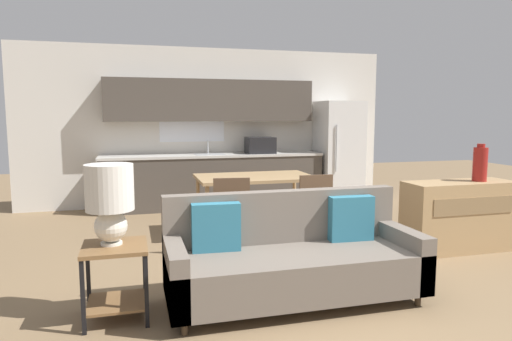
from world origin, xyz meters
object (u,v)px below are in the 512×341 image
object	(u,v)px
table_lamp	(110,197)
dining_chair_near_right	(312,205)
dining_table	(255,181)
credenza	(459,216)
dining_chair_near_left	(231,210)
refrigerator	(339,152)
vase	(480,164)
couch	(292,259)
side_table	(116,269)

from	to	relation	value
table_lamp	dining_chair_near_right	xyz separation A→B (m)	(2.20, 1.38, -0.45)
dining_table	credenza	xyz separation A→B (m)	(2.06, -1.37, -0.30)
table_lamp	dining_chair_near_left	distance (m)	1.90
refrigerator	dining_chair_near_left	distance (m)	3.66
vase	dining_chair_near_right	world-z (taller)	vase
couch	vase	world-z (taller)	vase
table_lamp	vase	bearing A→B (deg)	10.99
credenza	dining_chair_near_right	world-z (taller)	dining_chair_near_right
refrigerator	vase	bearing A→B (deg)	-85.64
dining_table	dining_chair_near_right	bearing A→B (deg)	-58.65
dining_chair_near_left	dining_chair_near_right	distance (m)	0.98
dining_table	couch	xyz separation A→B (m)	(-0.28, -2.21, -0.35)
dining_table	side_table	distance (m)	2.80
couch	side_table	xyz separation A→B (m)	(-1.42, -0.00, 0.04)
refrigerator	dining_chair_near_left	world-z (taller)	refrigerator
dining_table	table_lamp	world-z (taller)	table_lamp
credenza	dining_chair_near_right	distance (m)	1.68
dining_table	vase	bearing A→B (deg)	-31.26
refrigerator	dining_chair_near_left	xyz separation A→B (m)	(-2.55, -2.59, -0.40)
table_lamp	credenza	distance (m)	3.91
table_lamp	dining_chair_near_left	xyz separation A→B (m)	(1.23, 1.38, -0.45)
vase	dining_table	bearing A→B (deg)	148.74
side_table	table_lamp	size ratio (longest dim) A/B	0.94
table_lamp	dining_chair_near_left	world-z (taller)	table_lamp
couch	credenza	bearing A→B (deg)	19.67
couch	dining_chair_near_right	bearing A→B (deg)	61.76
dining_table	dining_chair_near_right	world-z (taller)	dining_chair_near_right
vase	dining_chair_near_right	size ratio (longest dim) A/B	0.49
table_lamp	credenza	bearing A→B (deg)	11.98
couch	dining_chair_near_left	size ratio (longest dim) A/B	2.41
credenza	vase	world-z (taller)	vase
table_lamp	couch	bearing A→B (deg)	-1.30
table_lamp	dining_chair_near_right	world-z (taller)	table_lamp
dining_table	table_lamp	bearing A→B (deg)	-128.36
credenza	vase	size ratio (longest dim) A/B	2.98
refrigerator	credenza	xyz separation A→B (m)	(0.01, -3.17, -0.50)
couch	side_table	distance (m)	1.42
side_table	dining_chair_near_right	world-z (taller)	dining_chair_near_right
table_lamp	dining_chair_near_right	size ratio (longest dim) A/B	0.70
refrigerator	vase	world-z (taller)	refrigerator
vase	dining_chair_near_right	bearing A→B (deg)	161.67
couch	dining_chair_near_left	distance (m)	1.44
dining_chair_near_left	dining_chair_near_right	world-z (taller)	same
refrigerator	dining_chair_near_right	world-z (taller)	refrigerator
couch	side_table	world-z (taller)	couch
dining_chair_near_left	dining_chair_near_right	xyz separation A→B (m)	(0.98, -0.00, 0.00)
dining_chair_near_right	couch	bearing A→B (deg)	62.89
table_lamp	refrigerator	bearing A→B (deg)	46.48
dining_table	dining_chair_near_right	xyz separation A→B (m)	(0.48, -0.79, -0.20)
side_table	dining_chair_near_left	world-z (taller)	dining_chair_near_left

